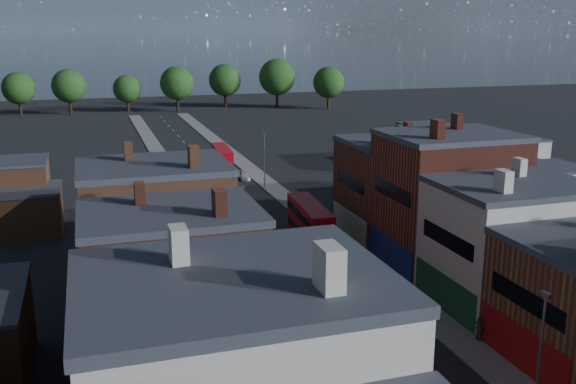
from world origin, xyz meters
TOP-DOWN VIEW (x-y plane):
  - pavement_west at (-6.50, 50.00)m, footprint 3.00×200.00m
  - pavement_east at (6.50, 50.00)m, footprint 3.00×200.00m
  - terrace_west at (-14.00, 0.00)m, footprint 12.00×80.00m
  - lamp_post_1 at (5.20, 0.00)m, footprint 0.25×0.70m
  - lamp_post_2 at (-5.20, 30.00)m, footprint 0.25×0.70m
  - lamp_post_3 at (5.20, 60.00)m, footprint 0.25×0.70m
  - bus_0 at (-1.50, 20.30)m, footprint 3.04×9.96m
  - bus_1 at (3.05, 34.10)m, footprint 3.25×10.81m
  - bus_2 at (1.50, 72.06)m, footprint 3.04×10.03m
  - car_1 at (1.20, 11.86)m, footprint 1.72×3.90m
  - car_2 at (-1.20, 38.13)m, footprint 2.04×4.17m
  - car_3 at (3.80, 66.80)m, footprint 1.78×3.88m
  - ped_1 at (-5.50, 5.80)m, footprint 1.02×0.80m
  - ped_3 at (7.70, 9.46)m, footprint 0.78×1.21m

SIDE VIEW (x-z plane):
  - pavement_west at x=-6.50m, z-range 0.00..0.12m
  - pavement_east at x=6.50m, z-range 0.00..0.12m
  - car_3 at x=3.80m, z-range 0.00..1.10m
  - car_2 at x=-1.20m, z-range 0.00..1.14m
  - car_1 at x=1.20m, z-range 0.00..1.25m
  - ped_1 at x=-5.50m, z-range 0.12..1.97m
  - ped_3 at x=7.70m, z-range 0.12..2.02m
  - bus_0 at x=-1.50m, z-range 0.17..4.41m
  - bus_2 at x=1.50m, z-range 0.17..4.44m
  - bus_1 at x=3.05m, z-range 0.18..4.79m
  - lamp_post_1 at x=5.20m, z-range 0.64..8.77m
  - lamp_post_2 at x=-5.20m, z-range 0.64..8.77m
  - lamp_post_3 at x=5.20m, z-range 0.64..8.77m
  - terrace_west at x=-14.00m, z-range 0.00..12.89m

